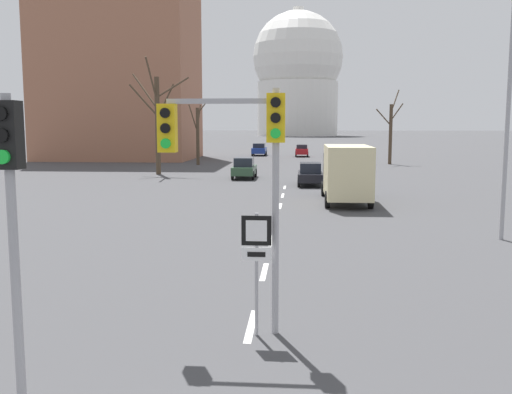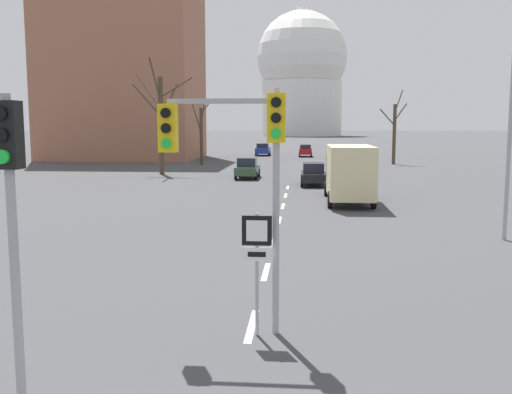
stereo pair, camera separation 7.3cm
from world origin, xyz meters
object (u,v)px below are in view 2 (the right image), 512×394
(traffic_signal_centre_tall, at_px, (238,149))
(traffic_signal_near_left, at_px, (10,193))
(street_lamp_right, at_px, (502,81))
(sedan_far_left, at_px, (263,149))
(sedan_near_left, at_px, (305,150))
(sedan_near_right, at_px, (247,168))
(route_sign_post, at_px, (257,253))
(sedan_mid_centre, at_px, (313,174))
(delivery_truck, at_px, (349,172))

(traffic_signal_centre_tall, distance_m, traffic_signal_near_left, 4.57)
(street_lamp_right, height_order, sedan_far_left, street_lamp_right)
(street_lamp_right, relative_size, sedan_near_left, 2.28)
(street_lamp_right, bearing_deg, sedan_near_left, 97.14)
(traffic_signal_near_left, bearing_deg, traffic_signal_centre_tall, 50.86)
(traffic_signal_centre_tall, bearing_deg, sedan_near_left, 88.66)
(sedan_near_left, bearing_deg, sedan_near_right, -98.40)
(sedan_far_left, bearing_deg, route_sign_post, -86.00)
(route_sign_post, bearing_deg, traffic_signal_near_left, -134.10)
(sedan_far_left, bearing_deg, traffic_signal_centre_tall, -86.32)
(traffic_signal_near_left, height_order, street_lamp_right, street_lamp_right)
(traffic_signal_centre_tall, bearing_deg, sedan_mid_centre, 86.05)
(sedan_near_left, distance_m, sedan_near_right, 31.87)
(traffic_signal_near_left, relative_size, sedan_near_right, 1.15)
(traffic_signal_near_left, xyz_separation_m, delivery_truck, (6.64, 23.64, -1.58))
(traffic_signal_centre_tall, distance_m, sedan_near_right, 33.88)
(street_lamp_right, relative_size, sedan_far_left, 2.10)
(traffic_signal_centre_tall, height_order, route_sign_post, traffic_signal_centre_tall)
(sedan_mid_centre, distance_m, sedan_far_left, 38.97)
(traffic_signal_centre_tall, xyz_separation_m, delivery_truck, (3.78, 20.11, -2.08))
(route_sign_post, xyz_separation_m, delivery_truck, (3.39, 20.27, -0.02))
(sedan_far_left, distance_m, delivery_truck, 47.90)
(delivery_truck, bearing_deg, sedan_near_left, 92.87)
(traffic_signal_near_left, xyz_separation_m, sedan_mid_centre, (4.86, 32.39, -2.47))
(sedan_near_left, height_order, sedan_far_left, sedan_far_left)
(route_sign_post, distance_m, delivery_truck, 20.55)
(sedan_mid_centre, distance_m, delivery_truck, 8.98)
(traffic_signal_near_left, distance_m, sedan_mid_centre, 32.84)
(traffic_signal_centre_tall, height_order, sedan_far_left, traffic_signal_centre_tall)
(sedan_mid_centre, height_order, delivery_truck, delivery_truck)
(sedan_near_left, relative_size, sedan_mid_centre, 0.99)
(traffic_signal_near_left, xyz_separation_m, route_sign_post, (3.26, 3.36, -1.57))
(street_lamp_right, height_order, sedan_near_right, street_lamp_right)
(traffic_signal_centre_tall, xyz_separation_m, route_sign_post, (0.39, -0.16, -2.06))
(sedan_near_left, bearing_deg, delivery_truck, -87.13)
(sedan_near_left, distance_m, sedan_far_left, 6.24)
(traffic_signal_centre_tall, relative_size, traffic_signal_near_left, 1.06)
(sedan_near_right, bearing_deg, sedan_near_left, 81.60)
(sedan_near_left, xyz_separation_m, sedan_near_right, (-4.66, -31.53, 0.00))
(route_sign_post, bearing_deg, traffic_signal_centre_tall, 157.64)
(route_sign_post, xyz_separation_m, sedan_near_left, (1.13, 65.30, -0.88))
(sedan_mid_centre, bearing_deg, traffic_signal_near_left, -98.53)
(street_lamp_right, relative_size, sedan_mid_centre, 2.25)
(sedan_near_right, xyz_separation_m, delivery_truck, (6.91, -13.50, 0.86))
(traffic_signal_centre_tall, relative_size, street_lamp_right, 0.51)
(sedan_mid_centre, bearing_deg, street_lamp_right, -71.04)
(route_sign_post, height_order, street_lamp_right, street_lamp_right)
(sedan_mid_centre, bearing_deg, sedan_near_right, 137.24)
(sedan_near_right, height_order, sedan_mid_centre, sedan_near_right)
(sedan_mid_centre, bearing_deg, sedan_far_left, 99.33)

